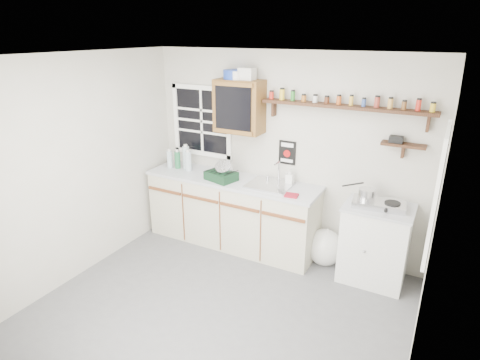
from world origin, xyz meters
name	(u,v)px	position (x,y,z in m)	size (l,w,h in m)	color
room	(217,198)	(0.00, 0.00, 1.25)	(3.64, 3.24, 2.54)	#525254
main_cabinet	(232,211)	(-0.58, 1.30, 0.46)	(2.31, 0.63, 0.92)	#BAB49A
right_cabinet	(375,243)	(1.25, 1.32, 0.46)	(0.73, 0.57, 0.91)	silver
sink	(270,185)	(-0.05, 1.30, 0.93)	(0.52, 0.44, 0.29)	silver
upper_cabinet	(239,107)	(-0.55, 1.44, 1.82)	(0.60, 0.32, 0.65)	brown
upper_cabinet_clutter	(238,74)	(-0.56, 1.44, 2.21)	(0.40, 0.24, 0.14)	#173497
spice_shelf	(344,106)	(0.72, 1.51, 1.93)	(1.91, 0.18, 0.35)	black
secondary_shelf	(401,144)	(1.36, 1.52, 1.58)	(0.45, 0.16, 0.24)	black
warning_sign	(287,153)	(0.05, 1.59, 1.28)	(0.22, 0.02, 0.30)	black
window_back	(202,121)	(-1.20, 1.59, 1.55)	(0.93, 0.03, 0.98)	black
window_right	(438,193)	(1.79, 0.55, 1.45)	(0.03, 0.78, 1.08)	black
water_bottles	(182,159)	(-1.37, 1.32, 1.06)	(0.38, 0.15, 0.34)	#A8BDC5
dish_rack	(222,173)	(-0.66, 1.20, 1.01)	(0.43, 0.36, 0.28)	black
soap_bottle	(290,177)	(0.15, 1.47, 1.02)	(0.09, 0.09, 0.20)	silver
rag	(291,195)	(0.31, 1.12, 0.93)	(0.15, 0.13, 0.02)	maroon
hotplate	(379,204)	(1.24, 1.31, 0.95)	(0.58, 0.36, 0.08)	silver
saucepan	(366,194)	(1.10, 1.31, 1.04)	(0.42, 0.30, 0.19)	silver
trash_bag	(325,247)	(0.67, 1.40, 0.21)	(0.43, 0.39, 0.49)	silver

